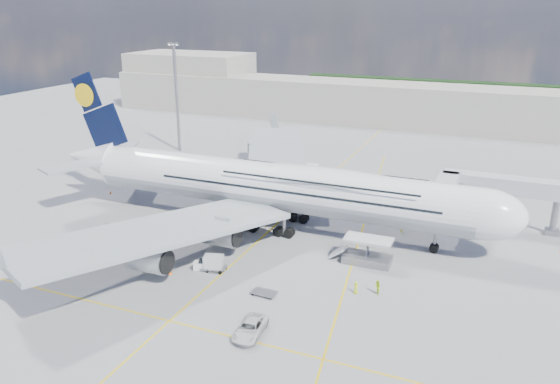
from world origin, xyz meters
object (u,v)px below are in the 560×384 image
at_px(cone_wing_left_inner, 227,197).
at_px(cone_wing_right_inner, 203,262).
at_px(dolly_back, 136,226).
at_px(cone_wing_left_outer, 262,170).
at_px(jet_bridge, 479,189).
at_px(service_van, 250,329).
at_px(crew_loader, 377,288).
at_px(dolly_row_a, 110,226).
at_px(catering_truck_inner, 311,173).
at_px(dolly_row_c, 188,234).
at_px(airliner, 276,186).
at_px(crew_tug, 153,266).
at_px(cone_wing_right_outer, 170,272).
at_px(dolly_nose_far, 264,292).
at_px(light_mast, 177,96).
at_px(dolly_row_b, 146,254).
at_px(dolly_nose_near, 213,263).
at_px(crew_van, 356,288).
at_px(baggage_tug, 203,265).
at_px(crew_wing, 222,237).
at_px(catering_truck_outer, 263,155).
at_px(cone_tail, 110,192).
at_px(crew_nose, 402,229).
at_px(cargo_loader, 366,254).

relative_size(cone_wing_left_inner, cone_wing_right_inner, 1.14).
relative_size(dolly_back, cone_wing_left_outer, 5.25).
xyz_separation_m(jet_bridge, service_van, (-20.22, -39.89, -6.06)).
height_order(dolly_back, crew_loader, crew_loader).
relative_size(dolly_row_a, catering_truck_inner, 0.53).
height_order(dolly_row_c, dolly_back, dolly_back).
distance_m(airliner, cone_wing_right_inner, 17.74).
xyz_separation_m(dolly_back, cone_wing_left_inner, (6.97, 17.91, -0.06)).
height_order(crew_tug, cone_wing_right_outer, crew_tug).
xyz_separation_m(dolly_nose_far, catering_truck_inner, (-10.03, 45.19, 1.29)).
height_order(light_mast, dolly_row_b, light_mast).
bearing_deg(dolly_back, dolly_nose_near, -21.07).
height_order(dolly_nose_far, crew_van, crew_van).
height_order(baggage_tug, cone_wing_right_inner, baggage_tug).
bearing_deg(cone_wing_left_inner, dolly_row_a, -118.74).
height_order(dolly_row_c, crew_van, crew_van).
relative_size(dolly_nose_near, service_van, 0.66).
bearing_deg(crew_van, dolly_nose_far, 89.89).
relative_size(light_mast, cone_wing_left_inner, 40.97).
bearing_deg(crew_tug, service_van, -36.24).
height_order(jet_bridge, crew_tug, jet_bridge).
relative_size(jet_bridge, dolly_nose_near, 5.06).
relative_size(dolly_row_b, dolly_row_c, 0.83).
bearing_deg(airliner, baggage_tug, -99.92).
height_order(dolly_row_c, cone_wing_right_outer, cone_wing_right_outer).
bearing_deg(crew_loader, crew_wing, -132.37).
relative_size(catering_truck_inner, crew_van, 3.71).
bearing_deg(cone_wing_right_outer, catering_truck_outer, 100.98).
distance_m(airliner, crew_van, 24.38).
distance_m(catering_truck_inner, cone_tail, 38.92).
height_order(service_van, crew_tug, crew_tug).
relative_size(baggage_tug, crew_van, 1.67).
height_order(baggage_tug, service_van, service_van).
height_order(airliner, baggage_tug, airliner).
bearing_deg(crew_wing, dolly_back, 93.17).
xyz_separation_m(airliner, light_mast, (-40.26, 35.00, 6.34)).
bearing_deg(service_van, crew_nose, 69.50).
xyz_separation_m(cargo_loader, dolly_nose_far, (-9.37, -13.49, -0.90)).
xyz_separation_m(cargo_loader, catering_truck_inner, (-19.40, 31.70, 0.39)).
relative_size(dolly_row_b, dolly_nose_near, 0.73).
bearing_deg(catering_truck_outer, cone_wing_right_inner, -49.14).
relative_size(light_mast, dolly_nose_far, 8.06).
distance_m(light_mast, cone_tail, 35.13).
bearing_deg(light_mast, cone_wing_right_outer, -58.63).
relative_size(cargo_loader, cone_wing_right_inner, 15.65).
relative_size(service_van, crew_tug, 2.81).
xyz_separation_m(catering_truck_inner, cone_wing_right_outer, (-3.65, -44.98, -1.33)).
distance_m(dolly_back, cone_wing_left_outer, 36.34).
height_order(crew_nose, crew_van, crew_van).
height_order(crew_loader, cone_wing_right_outer, crew_loader).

